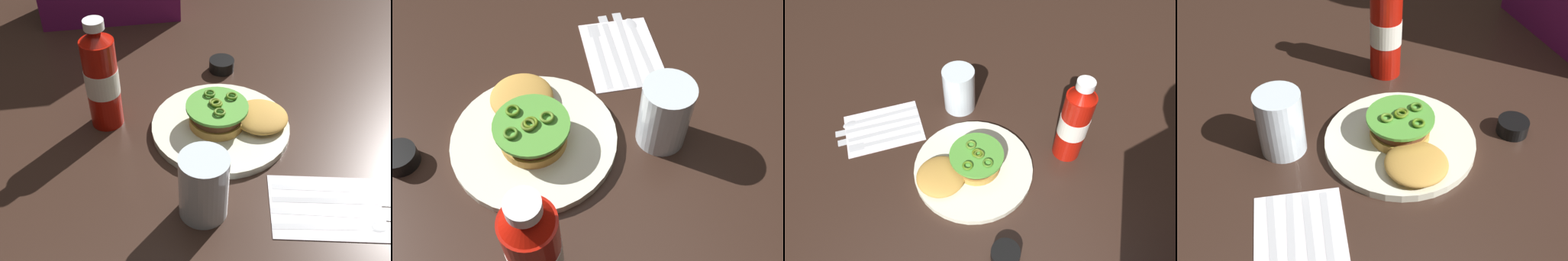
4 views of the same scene
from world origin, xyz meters
The scene contains 11 objects.
ground_plane centered at (0.00, 0.00, 0.00)m, with size 3.00×3.00×0.00m, color #312018.
dinner_plate centered at (0.13, 0.02, 0.01)m, with size 0.27×0.27×0.02m, color silver.
burger_sandwich centered at (0.15, 0.02, 0.04)m, with size 0.20×0.12×0.05m.
ketchup_bottle centered at (-0.09, 0.08, 0.10)m, with size 0.07×0.07×0.23m.
water_glass centered at (0.06, -0.18, 0.06)m, with size 0.08×0.08×0.12m, color silver.
condiment_cup centered at (0.17, 0.22, 0.01)m, with size 0.06×0.06×0.03m, color black.
napkin centered at (0.26, -0.21, 0.00)m, with size 0.19×0.14×0.00m, color white.
spoon_utensil centered at (0.28, -0.25, 0.00)m, with size 0.19×0.05×0.00m.
butter_knife centered at (0.28, -0.22, 0.00)m, with size 0.21×0.06×0.00m.
steak_knife centered at (0.29, -0.20, 0.00)m, with size 0.20×0.05×0.00m.
fork_utensil centered at (0.29, -0.17, 0.00)m, with size 0.18×0.05×0.00m.
Camera 3 is at (0.34, 0.42, 0.70)m, focal length 33.20 mm.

